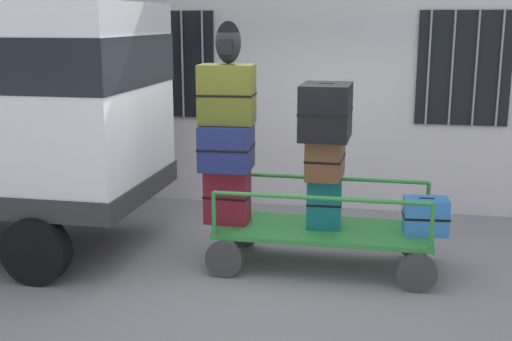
{
  "coord_description": "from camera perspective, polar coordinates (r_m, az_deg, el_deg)",
  "views": [
    {
      "loc": [
        1.28,
        -6.77,
        2.64
      ],
      "look_at": [
        -0.11,
        0.03,
        1.04
      ],
      "focal_mm": 46.5,
      "sensor_mm": 36.0,
      "label": 1
    }
  ],
  "objects": [
    {
      "name": "suitcase_left_bottom",
      "position": [
        7.26,
        -2.48,
        -2.2
      ],
      "size": [
        0.49,
        0.31,
        0.61
      ],
      "color": "maroon",
      "rests_on": "luggage_cart"
    },
    {
      "name": "backpack",
      "position": [
        7.03,
        -2.41,
        10.93
      ],
      "size": [
        0.27,
        0.22,
        0.44
      ],
      "color": "black",
      "rests_on": "suitcase_left_top"
    },
    {
      "name": "suitcase_left_middle",
      "position": [
        7.12,
        -2.55,
        2.03
      ],
      "size": [
        0.58,
        0.55,
        0.49
      ],
      "color": "navy",
      "rests_on": "suitcase_left_bottom"
    },
    {
      "name": "suitcase_midleft_middle",
      "position": [
        7.02,
        5.98,
        1.09
      ],
      "size": [
        0.39,
        0.58,
        0.42
      ],
      "color": "brown",
      "rests_on": "suitcase_midleft_bottom"
    },
    {
      "name": "building_wall",
      "position": [
        9.41,
        3.82,
        12.03
      ],
      "size": [
        12.0,
        0.38,
        5.0
      ],
      "color": "silver",
      "rests_on": "ground"
    },
    {
      "name": "cart_railing",
      "position": [
        7.07,
        5.88,
        -1.98
      ],
      "size": [
        2.24,
        0.91,
        0.47
      ],
      "color": "#2D8438",
      "rests_on": "luggage_cart"
    },
    {
      "name": "suitcase_midleft_bottom",
      "position": [
        7.13,
        5.89,
        -2.77
      ],
      "size": [
        0.39,
        0.31,
        0.55
      ],
      "color": "#0F5960",
      "rests_on": "luggage_cart"
    },
    {
      "name": "suitcase_left_top",
      "position": [
        7.07,
        -2.52,
        6.57
      ],
      "size": [
        0.61,
        0.43,
        0.64
      ],
      "color": "#4C5119",
      "rests_on": "suitcase_left_middle"
    },
    {
      "name": "suitcase_center_bottom",
      "position": [
        7.13,
        14.38,
        -3.81
      ],
      "size": [
        0.49,
        0.35,
        0.39
      ],
      "color": "#3372C6",
      "rests_on": "luggage_cart"
    },
    {
      "name": "ground_plane",
      "position": [
        7.38,
        0.8,
        -8.02
      ],
      "size": [
        40.0,
        40.0,
        0.0
      ],
      "primitive_type": "plane",
      "color": "gray"
    },
    {
      "name": "luggage_cart",
      "position": [
        7.2,
        5.8,
        -5.56
      ],
      "size": [
        2.35,
        1.05,
        0.44
      ],
      "color": "#2D8438",
      "rests_on": "ground"
    },
    {
      "name": "suitcase_midleft_top",
      "position": [
        6.88,
        6.03,
        5.07
      ],
      "size": [
        0.52,
        0.67,
        0.58
      ],
      "color": "black",
      "rests_on": "suitcase_midleft_middle"
    }
  ]
}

